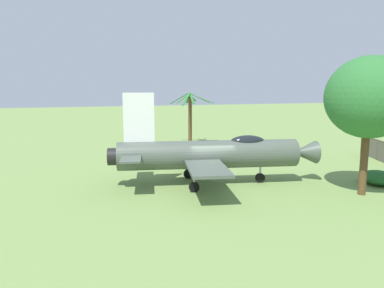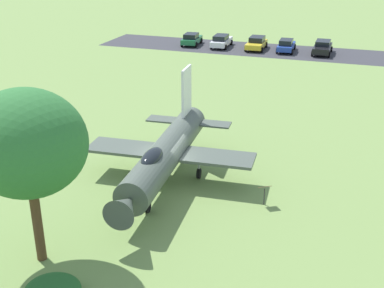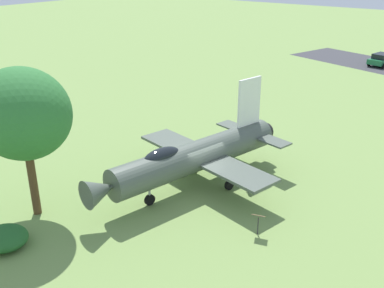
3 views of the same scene
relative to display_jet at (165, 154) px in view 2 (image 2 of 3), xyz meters
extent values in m
plane|color=#75934C|center=(0.08, 0.35, -1.92)|extent=(200.00, 200.00, 0.00)
cube|color=#38383D|center=(7.94, 35.82, -1.91)|extent=(38.95, 18.77, 0.00)
cylinder|color=#4C564C|center=(0.08, 0.35, -0.05)|extent=(4.08, 11.05, 1.70)
cone|color=#4C564C|center=(-1.26, -5.57, -0.05)|extent=(1.77, 1.88, 1.45)
cylinder|color=black|center=(1.34, 5.92, -0.05)|extent=(1.13, 0.81, 1.02)
ellipsoid|color=black|center=(-0.45, -2.00, 0.68)|extent=(1.36, 2.34, 0.84)
cube|color=white|center=(1.00, 4.40, 2.24)|extent=(0.53, 1.79, 2.88)
cube|color=#4C564C|center=(2.92, 0.26, -0.26)|extent=(4.24, 2.86, 0.16)
cube|color=#4C564C|center=(-2.53, 1.50, -0.26)|extent=(4.24, 2.86, 0.16)
cube|color=#4C564C|center=(2.80, 4.44, 0.12)|extent=(2.00, 1.47, 0.10)
cube|color=#4C564C|center=(-0.61, 5.21, 0.12)|extent=(2.00, 1.47, 0.10)
cylinder|color=#A5A8AD|center=(-0.65, -2.86, -0.92)|extent=(0.12, 0.12, 1.40)
cylinder|color=black|center=(-0.65, -2.86, -1.62)|extent=(0.31, 0.62, 0.60)
cylinder|color=#A5A8AD|center=(1.83, 1.07, -0.92)|extent=(0.12, 0.12, 1.40)
cylinder|color=black|center=(1.83, 1.07, -1.62)|extent=(0.31, 0.62, 0.60)
cylinder|color=#A5A8AD|center=(-1.19, 1.76, -0.92)|extent=(0.12, 0.12, 1.40)
cylinder|color=black|center=(-1.19, 1.76, -1.62)|extent=(0.31, 0.62, 0.60)
cylinder|color=brown|center=(-4.74, -6.89, 0.11)|extent=(0.41, 0.41, 4.05)
ellipsoid|color=#2D7033|center=(-4.74, -6.89, 3.46)|extent=(4.82, 4.40, 4.39)
cylinder|color=#333333|center=(5.25, -1.86, -1.47)|extent=(0.06, 0.06, 0.90)
cube|color=olive|center=(5.25, -1.86, -0.90)|extent=(0.68, 0.54, 0.25)
cube|color=black|center=(15.40, 33.56, -1.27)|extent=(3.13, 4.94, 0.66)
cube|color=black|center=(15.51, 33.91, -0.68)|extent=(2.20, 2.74, 0.52)
cylinder|color=black|center=(15.85, 31.84, -1.60)|extent=(0.40, 0.68, 0.64)
cylinder|color=black|center=(14.07, 32.38, -1.60)|extent=(0.40, 0.68, 0.64)
cylinder|color=black|center=(16.74, 34.74, -1.60)|extent=(0.40, 0.68, 0.64)
cylinder|color=black|center=(14.95, 35.28, -1.60)|extent=(0.40, 0.68, 0.64)
cube|color=#23429E|center=(11.42, 34.77, -1.31)|extent=(2.76, 4.57, 0.57)
cube|color=black|center=(11.33, 34.44, -0.73)|extent=(1.96, 2.52, 0.60)
cylinder|color=black|center=(10.96, 36.35, -1.60)|extent=(0.38, 0.68, 0.64)
cylinder|color=black|center=(12.61, 35.91, -1.60)|extent=(0.38, 0.68, 0.64)
cylinder|color=black|center=(10.23, 33.63, -1.60)|extent=(0.38, 0.68, 0.64)
cylinder|color=black|center=(11.88, 33.18, -1.60)|extent=(0.38, 0.68, 0.64)
cube|color=gold|center=(7.99, 35.81, -1.31)|extent=(3.08, 4.86, 0.58)
cube|color=black|center=(8.09, 36.16, -0.73)|extent=(2.19, 2.69, 0.58)
cylinder|color=black|center=(8.51, 34.12, -1.60)|extent=(0.39, 0.68, 0.64)
cylinder|color=black|center=(6.66, 34.64, -1.60)|extent=(0.39, 0.68, 0.64)
cylinder|color=black|center=(9.32, 36.98, -1.60)|extent=(0.39, 0.68, 0.64)
cylinder|color=black|center=(7.47, 37.50, -1.60)|extent=(0.39, 0.68, 0.64)
cube|color=silver|center=(3.84, 37.07, -1.28)|extent=(2.92, 4.94, 0.63)
cube|color=black|center=(3.74, 36.71, -0.68)|extent=(2.07, 2.72, 0.58)
cylinder|color=black|center=(3.38, 38.78, -1.60)|extent=(0.38, 0.68, 0.64)
cylinder|color=black|center=(5.10, 38.31, -1.60)|extent=(0.38, 0.68, 0.64)
cylinder|color=black|center=(2.58, 35.82, -1.60)|extent=(0.38, 0.68, 0.64)
cylinder|color=black|center=(4.30, 35.36, -1.60)|extent=(0.38, 0.68, 0.64)
cube|color=#1E6B3D|center=(0.14, 38.19, -1.30)|extent=(2.65, 4.36, 0.59)
cube|color=black|center=(0.07, 37.87, -0.72)|extent=(1.94, 2.39, 0.57)
cylinder|color=black|center=(-0.45, 39.69, -1.60)|extent=(0.35, 0.67, 0.64)
cylinder|color=black|center=(1.32, 39.30, -1.60)|extent=(0.35, 0.67, 0.64)
cylinder|color=black|center=(-1.03, 37.08, -1.60)|extent=(0.35, 0.67, 0.64)
cylinder|color=black|center=(0.74, 36.69, -1.60)|extent=(0.35, 0.67, 0.64)
camera|label=1|loc=(-19.09, 8.31, 3.90)|focal=32.45mm
camera|label=2|loc=(2.32, -24.70, 11.01)|focal=47.07mm
camera|label=3|loc=(13.36, -18.07, 10.26)|focal=41.84mm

